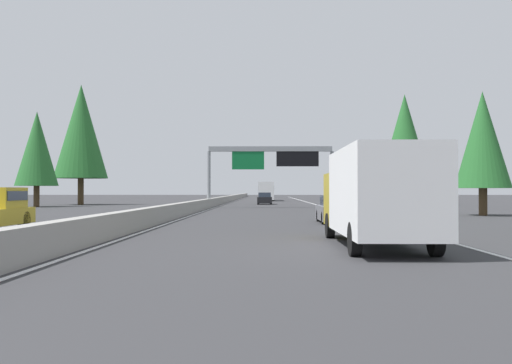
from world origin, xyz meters
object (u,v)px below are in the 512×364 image
Objects in this scene: bus_near_right at (266,190)px; sedan_near_center at (266,195)px; sign_gantry_overhead at (272,159)px; conifer_left_near at (37,149)px; sedan_distant_b at (265,199)px; conifer_right_mid at (405,138)px; conifer_right_near at (483,140)px; conifer_left_mid at (81,131)px; sedan_mid_center at (336,210)px; box_truck_distant_a at (376,194)px.

sedan_near_center is (25.64, -0.06, -1.03)m from bus_near_right.
sign_gantry_overhead is 24.99m from conifer_left_near.
conifer_left_near reaches higher than sedan_distant_b.
conifer_right_mid is 40.72m from conifer_left_near.
conifer_left_near is (2.83, 24.80, 1.25)m from sign_gantry_overhead.
conifer_right_mid reaches higher than sign_gantry_overhead.
sedan_distant_b is 0.51× the size of conifer_right_near.
conifer_left_near is 9.58m from conifer_left_mid.
sign_gantry_overhead reaches higher than sedan_near_center.
sign_gantry_overhead is 2.88× the size of sedan_distant_b.
bus_near_right is 0.79× the size of conifer_left_mid.
sedan_near_center is at bearing 10.18° from conifer_right_near.
sedan_near_center is at bearing 2.23° from sedan_mid_center.
conifer_right_mid is at bearing -19.02° from sedan_mid_center.
sedan_mid_center is at bearing -136.59° from conifer_left_near.
sedan_near_center is at bearing -0.32° from sedan_distant_b.
sedan_near_center is at bearing -21.33° from conifer_left_near.
box_truck_distant_a is at bearing -177.63° from bus_near_right.
sedan_distant_b is 25.10m from bus_near_right.
conifer_left_near reaches higher than sign_gantry_overhead.
sedan_mid_center is at bearing -173.39° from sign_gantry_overhead.
conifer_right_near is 0.59× the size of conifer_left_mid.
conifer_left_mid is at bearing 34.16° from sedan_mid_center.
sign_gantry_overhead is 0.99× the size of conifer_right_mid.
conifer_left_near is 0.69× the size of conifer_left_mid.
bus_near_right reaches higher than sedan_mid_center.
conifer_right_mid is 0.88× the size of conifer_left_mid.
bus_near_right is at bearing 2.37° from box_truck_distant_a.
conifer_left_mid is (51.34, 25.75, 7.27)m from box_truck_distant_a.
box_truck_distant_a is 1.93× the size of sedan_distant_b.
sedan_near_center is at bearing 1.76° from box_truck_distant_a.
conifer_right_near is (-17.44, -14.34, 0.34)m from sign_gantry_overhead.
box_truck_distant_a is 79.04m from bus_near_right.
conifer_left_near is (-6.26, 40.20, -1.68)m from conifer_right_mid.
conifer_left_mid reaches higher than sedan_near_center.
conifer_right_mid reaches higher than sedan_mid_center.
conifer_right_mid is (35.74, -12.32, 7.12)m from sedan_mid_center.
conifer_right_near is at bearing -50.71° from sedan_mid_center.
conifer_right_mid reaches higher than sedan_distant_b.
sedan_mid_center and sedan_distant_b have the same top height.
box_truck_distant_a is at bearing -153.36° from conifer_left_mid.
sedan_mid_center is 47.22m from conifer_left_mid.
conifer_right_near is at bearing -165.34° from bus_near_right.
conifer_left_near is at bearing 146.49° from bus_near_right.
conifer_left_mid is (-27.63, 22.49, 7.16)m from bus_near_right.
conifer_left_near is at bearing 33.03° from box_truck_distant_a.
sedan_distant_b is (41.03, 3.85, 0.00)m from sedan_mid_center.
sedan_mid_center is at bearing 129.29° from conifer_right_near.
sedan_distant_b is 18.44m from conifer_right_mid.
conifer_right_mid reaches higher than conifer_right_near.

